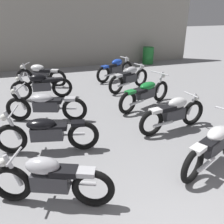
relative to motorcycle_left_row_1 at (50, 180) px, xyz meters
name	(u,v)px	position (x,y,z in m)	size (l,w,h in m)	color
back_wall	(66,29)	(1.60, 9.18, 1.34)	(13.04, 0.24, 3.60)	#9E998E
motorcycle_left_row_1	(50,180)	(0.00, 0.00, 0.00)	(1.86, 0.85, 0.88)	black
motorcycle_left_row_2	(46,132)	(0.04, 1.56, -0.01)	(2.15, 0.74, 0.97)	black
motorcycle_left_row_3	(46,105)	(0.12, 3.10, -0.01)	(2.10, 0.91, 0.97)	black
motorcycle_left_row_4	(41,86)	(0.09, 4.85, 0.00)	(1.97, 0.48, 0.88)	black
motorcycle_left_row_5	(41,75)	(0.13, 6.22, 0.00)	(1.83, 0.94, 0.88)	black
motorcycle_right_row_1	(214,144)	(3.08, 0.12, -0.01)	(2.00, 1.11, 0.97)	black
motorcycle_right_row_2	(174,113)	(3.08, 1.62, 0.00)	(1.96, 0.60, 0.88)	black
motorcycle_right_row_3	(146,93)	(3.06, 3.20, -0.01)	(2.02, 1.06, 0.97)	black
motorcycle_right_row_4	(129,78)	(3.18, 4.86, 0.00)	(1.83, 0.93, 0.88)	black
motorcycle_right_row_5	(115,69)	(3.10, 6.24, 0.00)	(1.83, 0.93, 0.88)	black
oil_drum	(148,55)	(5.66, 8.57, -0.03)	(0.59, 0.59, 0.85)	#1E722D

